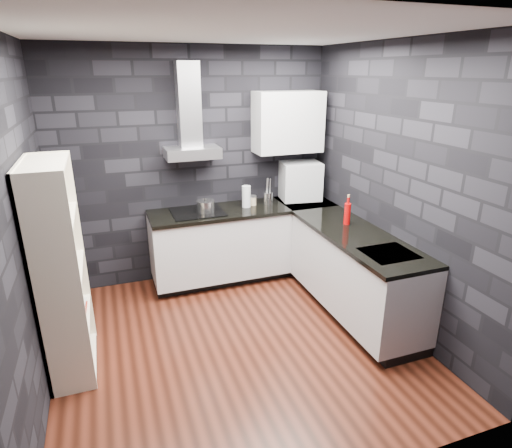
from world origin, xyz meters
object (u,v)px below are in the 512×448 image
storage_jar (253,201)px  red_bottle (347,214)px  glass_vase (246,196)px  pot (206,207)px  appliance_garage (300,181)px  utensil_crock (268,198)px  fruit_bowl (59,271)px  bookshelf (61,271)px

storage_jar → red_bottle: (0.71, -0.97, 0.06)m
storage_jar → glass_vase: bearing=-156.7°
pot → appliance_garage: size_ratio=0.41×
utensil_crock → red_bottle: 1.08m
appliance_garage → fruit_bowl: 2.99m
glass_vase → red_bottle: 1.23m
red_bottle → bookshelf: 2.77m
bookshelf → appliance_garage: bearing=30.3°
glass_vase → utensil_crock: size_ratio=1.75×
red_bottle → fruit_bowl: red_bottle is taller
storage_jar → utensil_crock: size_ratio=0.70×
red_bottle → bookshelf: bookshelf is taller
storage_jar → red_bottle: size_ratio=0.45×
red_bottle → appliance_garage: bearing=93.5°
storage_jar → bookshelf: 2.36m
utensil_crock → red_bottle: size_ratio=0.64×
glass_vase → utensil_crock: glass_vase is taller
pot → fruit_bowl: 1.85m
appliance_garage → red_bottle: 1.03m
appliance_garage → pot: bearing=-164.9°
appliance_garage → glass_vase: bearing=-164.4°
pot → red_bottle: red_bottle is taller
glass_vase → fruit_bowl: glass_vase is taller
pot → bookshelf: (-1.46, -1.07, -0.07)m
utensil_crock → appliance_garage: (0.46, 0.07, 0.15)m
appliance_garage → fruit_bowl: appliance_garage is taller
fruit_bowl → red_bottle: bearing=5.4°
pot → red_bottle: size_ratio=0.88×
pot → glass_vase: size_ratio=0.78×
pot → glass_vase: glass_vase is taller
glass_vase → utensil_crock: (0.28, 0.02, -0.05)m
utensil_crock → red_bottle: (0.52, -0.95, 0.04)m
appliance_garage → red_bottle: bearing=-78.1°
utensil_crock → fruit_bowl: (-2.24, -1.21, -0.04)m
red_bottle → fruit_bowl: size_ratio=1.05×
red_bottle → bookshelf: (-2.76, -0.19, -0.11)m
pot → appliance_garage: appliance_garage is taller
pot → glass_vase: bearing=6.0°
pot → bookshelf: size_ratio=0.11×
storage_jar → appliance_garage: bearing=4.6°
glass_vase → storage_jar: glass_vase is taller
glass_vase → red_bottle: glass_vase is taller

